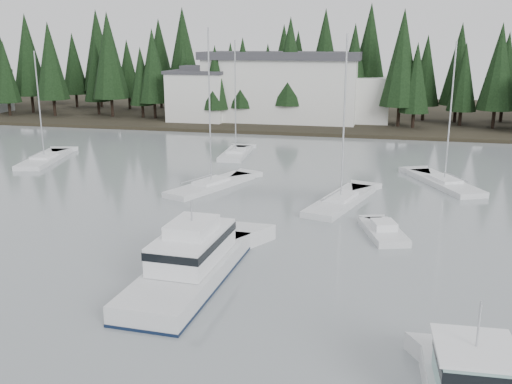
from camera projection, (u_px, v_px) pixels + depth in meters
far_shore_land at (322, 113)px, 106.08m from camera, size 240.00×54.00×1.00m
conifer_treeline at (315, 121)px, 95.72m from camera, size 200.00×22.00×20.00m
house_west at (199, 95)px, 91.85m from camera, size 9.54×7.42×8.75m
harbor_inn at (294, 88)px, 91.43m from camera, size 29.50×11.50×10.90m
cabin_cruiser_center at (190, 267)px, 32.03m from camera, size 4.29×12.32×5.23m
sailboat_0 at (211, 187)px, 52.37m from camera, size 6.23×10.51×14.75m
sailboat_4 at (444, 185)px, 53.25m from camera, size 6.72×10.18×13.61m
sailboat_5 at (341, 203)px, 47.27m from camera, size 5.45×10.79×14.18m
sailboat_8 at (45, 161)px, 63.90m from camera, size 4.93×10.69×12.60m
sailboat_9 at (236, 155)px, 66.98m from camera, size 3.24×8.51×13.73m
runabout_1 at (383, 233)px, 39.57m from camera, size 3.70×5.79×1.42m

